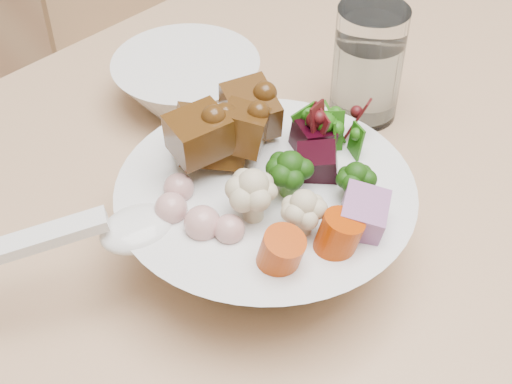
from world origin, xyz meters
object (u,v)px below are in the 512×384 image
Objects in this scene: dining_table at (441,143)px; side_bowl at (187,82)px; water_glass at (367,68)px; food_bowl at (266,211)px; chair_far at (165,34)px.

side_bowl is at bearing 135.66° from dining_table.
dining_table is at bearing -18.19° from water_glass.
side_bowl is (0.06, 0.23, -0.02)m from food_bowl.
side_bowl is at bearing -117.04° from chair_far.
dining_table is 0.32m from side_bowl.
chair_far reaches higher than dining_table.
water_glass is 0.78× the size of side_bowl.
dining_table is 9.80× the size of side_bowl.
food_bowl reaches higher than side_bowl.
chair_far is at bearing 82.33° from water_glass.
dining_table is 6.30× the size of food_bowl.
dining_table is 12.54× the size of water_glass.
dining_table is 0.68m from chair_far.
food_bowl is 1.56× the size of side_bowl.
chair_far is (-0.02, 0.66, -0.16)m from dining_table.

